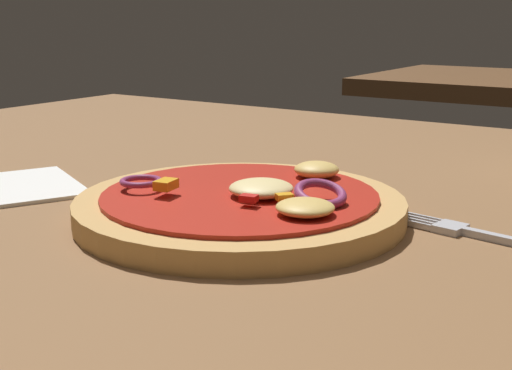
% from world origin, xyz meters
% --- Properties ---
extents(dining_table, '(1.17, 1.02, 0.04)m').
position_xyz_m(dining_table, '(0.00, 0.00, 0.02)').
color(dining_table, brown).
rests_on(dining_table, ground).
extents(pizza, '(0.23, 0.23, 0.03)m').
position_xyz_m(pizza, '(0.03, 0.02, 0.05)').
color(pizza, tan).
rests_on(pizza, dining_table).
extents(fork, '(0.18, 0.04, 0.01)m').
position_xyz_m(fork, '(0.19, 0.06, 0.04)').
color(fork, silver).
rests_on(fork, dining_table).
extents(napkin, '(0.15, 0.15, 0.00)m').
position_xyz_m(napkin, '(-0.18, -0.03, 0.04)').
color(napkin, white).
rests_on(napkin, dining_table).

